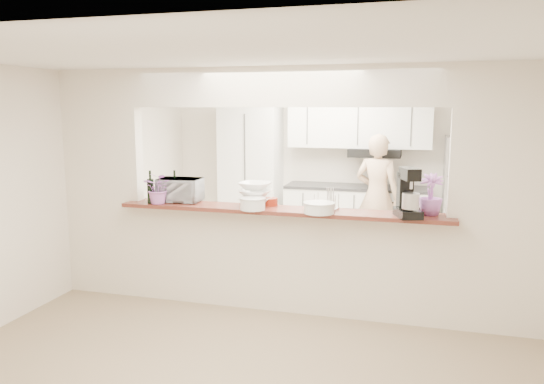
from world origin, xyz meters
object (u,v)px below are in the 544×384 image
at_px(stand_mixer, 408,195).
at_px(refrigerator, 471,197).
at_px(person, 377,196).
at_px(toaster_oven, 180,190).

bearing_deg(stand_mixer, refrigerator, 73.88).
bearing_deg(refrigerator, person, -164.56).
xyz_separation_m(refrigerator, stand_mixer, (-0.81, -2.79, 0.45)).
relative_size(toaster_oven, person, 0.26).
relative_size(refrigerator, person, 0.98).
relative_size(refrigerator, toaster_oven, 3.74).
bearing_deg(refrigerator, toaster_oven, -140.80).
height_order(toaster_oven, person, person).
distance_m(refrigerator, toaster_oven, 4.15).
bearing_deg(person, refrigerator, -149.39).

